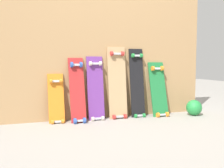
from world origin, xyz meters
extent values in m
plane|color=#9E9991|center=(0.00, 0.00, 0.00)|extent=(12.00, 12.00, 0.00)
cube|color=tan|center=(0.00, 0.07, 0.93)|extent=(2.60, 0.04, 1.86)
cube|color=orange|center=(-0.67, -0.02, 0.24)|extent=(0.18, 0.14, 0.63)
cube|color=#B7B7BF|center=(-0.67, -0.09, 0.02)|extent=(0.08, 0.04, 0.03)
cube|color=#B7B7BF|center=(-0.67, 0.00, 0.48)|extent=(0.08, 0.04, 0.03)
cylinder|color=orange|center=(-0.72, -0.11, 0.02)|extent=(0.03, 0.05, 0.05)
cylinder|color=orange|center=(-0.61, -0.11, 0.02)|extent=(0.03, 0.05, 0.05)
cylinder|color=orange|center=(-0.72, -0.02, 0.48)|extent=(0.03, 0.05, 0.05)
cylinder|color=orange|center=(-0.61, -0.02, 0.48)|extent=(0.03, 0.05, 0.05)
cube|color=#B22626|center=(-0.43, -0.06, 0.34)|extent=(0.18, 0.21, 0.81)
cube|color=#B7B7BF|center=(-0.43, -0.16, 0.03)|extent=(0.08, 0.04, 0.03)
cube|color=#B7B7BF|center=(-0.43, 0.00, 0.66)|extent=(0.08, 0.04, 0.03)
cylinder|color=#3359B2|center=(-0.48, -0.17, 0.03)|extent=(0.03, 0.06, 0.06)
cylinder|color=#3359B2|center=(-0.37, -0.17, 0.03)|extent=(0.03, 0.06, 0.06)
cylinder|color=#3359B2|center=(-0.48, -0.02, 0.67)|extent=(0.03, 0.06, 0.06)
cylinder|color=#3359B2|center=(-0.37, -0.02, 0.67)|extent=(0.03, 0.06, 0.06)
cube|color=#6B338C|center=(-0.19, -0.02, 0.35)|extent=(0.20, 0.13, 0.84)
cube|color=#B7B7BF|center=(-0.19, -0.09, 0.02)|extent=(0.09, 0.04, 0.03)
cube|color=#B7B7BF|center=(-0.19, 0.01, 0.68)|extent=(0.09, 0.04, 0.03)
cylinder|color=beige|center=(-0.25, -0.10, 0.03)|extent=(0.03, 0.05, 0.05)
cylinder|color=beige|center=(-0.13, -0.10, 0.03)|extent=(0.03, 0.05, 0.05)
cylinder|color=beige|center=(-0.25, -0.01, 0.68)|extent=(0.03, 0.05, 0.05)
cylinder|color=beige|center=(-0.13, -0.01, 0.68)|extent=(0.03, 0.05, 0.05)
cube|color=tan|center=(0.09, -0.01, 0.41)|extent=(0.23, 0.13, 0.95)
cube|color=#B7B7BF|center=(0.09, -0.09, 0.03)|extent=(0.11, 0.04, 0.03)
cube|color=#B7B7BF|center=(0.09, 0.01, 0.80)|extent=(0.11, 0.04, 0.03)
cylinder|color=red|center=(0.02, -0.10, 0.03)|extent=(0.03, 0.06, 0.06)
cylinder|color=red|center=(0.16, -0.10, 0.03)|extent=(0.03, 0.06, 0.06)
cylinder|color=red|center=(0.02, -0.01, 0.80)|extent=(0.03, 0.06, 0.06)
cylinder|color=red|center=(0.16, -0.01, 0.80)|extent=(0.03, 0.06, 0.06)
cube|color=black|center=(0.36, -0.02, 0.40)|extent=(0.19, 0.13, 0.94)
cube|color=#B7B7BF|center=(0.36, -0.09, 0.02)|extent=(0.08, 0.04, 0.03)
cube|color=#B7B7BF|center=(0.36, 0.01, 0.78)|extent=(0.08, 0.04, 0.03)
cylinder|color=#268C3F|center=(0.30, -0.11, 0.02)|extent=(0.03, 0.05, 0.05)
cylinder|color=#268C3F|center=(0.42, -0.11, 0.02)|extent=(0.03, 0.05, 0.05)
cylinder|color=#268C3F|center=(0.30, -0.01, 0.78)|extent=(0.03, 0.05, 0.05)
cylinder|color=#268C3F|center=(0.42, -0.01, 0.78)|extent=(0.03, 0.05, 0.05)
cube|color=#1E7238|center=(0.65, -0.06, 0.31)|extent=(0.22, 0.21, 0.76)
cube|color=#B7B7BF|center=(0.65, -0.15, 0.03)|extent=(0.10, 0.04, 0.03)
cube|color=#B7B7BF|center=(0.65, 0.00, 0.61)|extent=(0.10, 0.04, 0.03)
cylinder|color=orange|center=(0.58, -0.17, 0.03)|extent=(0.03, 0.06, 0.06)
cylinder|color=orange|center=(0.72, -0.17, 0.03)|extent=(0.03, 0.06, 0.06)
cylinder|color=orange|center=(0.58, -0.02, 0.61)|extent=(0.03, 0.06, 0.06)
cylinder|color=orange|center=(0.72, -0.02, 0.61)|extent=(0.03, 0.06, 0.06)
sphere|color=#268C3F|center=(1.09, -0.22, 0.10)|extent=(0.20, 0.20, 0.20)
camera|label=1|loc=(-1.07, -3.10, 0.70)|focal=42.64mm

